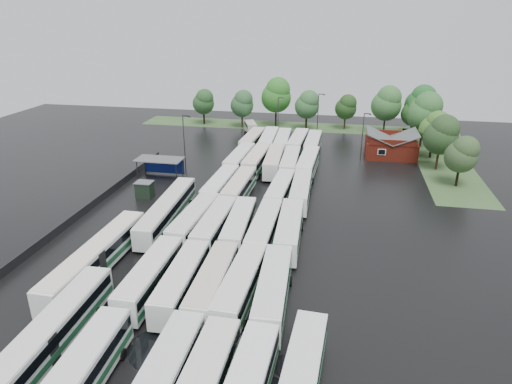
# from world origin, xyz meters

# --- Properties ---
(ground) EXTENTS (160.00, 160.00, 0.00)m
(ground) POSITION_xyz_m (0.00, 0.00, 0.00)
(ground) COLOR black
(ground) RESTS_ON ground
(brick_building) EXTENTS (10.07, 8.60, 5.39)m
(brick_building) POSITION_xyz_m (24.00, 42.77, 1.87)
(brick_building) COLOR maroon
(brick_building) RESTS_ON ground
(wash_shed) EXTENTS (8.20, 4.20, 3.58)m
(wash_shed) POSITION_xyz_m (-17.20, 22.02, 2.99)
(wash_shed) COLOR #2D2D30
(wash_shed) RESTS_ON ground
(utility_hut) EXTENTS (2.70, 2.20, 2.62)m
(utility_hut) POSITION_xyz_m (-16.20, 12.60, 1.32)
(utility_hut) COLOR black
(utility_hut) RESTS_ON ground
(grass_strip_north) EXTENTS (80.00, 10.00, 0.01)m
(grass_strip_north) POSITION_xyz_m (2.00, 64.80, 0.01)
(grass_strip_north) COLOR #37562A
(grass_strip_north) RESTS_ON ground
(grass_strip_east) EXTENTS (10.00, 50.00, 0.01)m
(grass_strip_east) POSITION_xyz_m (34.00, 42.80, 0.01)
(grass_strip_east) COLOR #37562A
(grass_strip_east) RESTS_ON ground
(west_fence) EXTENTS (0.10, 50.00, 1.20)m
(west_fence) POSITION_xyz_m (-22.20, 8.00, 0.60)
(west_fence) COLOR #2D2D30
(west_fence) RESTS_ON ground
(bus_r0c0) EXTENTS (3.19, 13.10, 3.62)m
(bus_r0c0) POSITION_xyz_m (-4.27, -26.24, 1.99)
(bus_r0c0) COLOR white
(bus_r0c0) RESTS_ON ground
(bus_r0c2) EXTENTS (2.86, 13.17, 3.66)m
(bus_r0c2) POSITION_xyz_m (2.14, -25.67, 2.01)
(bus_r0c2) COLOR white
(bus_r0c2) RESTS_ON ground
(bus_r1c0) EXTENTS (2.78, 12.88, 3.58)m
(bus_r1c0) POSITION_xyz_m (-4.56, -12.22, 1.97)
(bus_r1c0) COLOR white
(bus_r1c0) RESTS_ON ground
(bus_r1c1) EXTENTS (3.06, 12.80, 3.54)m
(bus_r1c1) POSITION_xyz_m (-1.07, -12.43, 1.95)
(bus_r1c1) COLOR white
(bus_r1c1) RESTS_ON ground
(bus_r1c2) EXTENTS (2.96, 12.86, 3.57)m
(bus_r1c2) POSITION_xyz_m (2.18, -12.24, 1.96)
(bus_r1c2) COLOR white
(bus_r1c2) RESTS_ON ground
(bus_r1c3) EXTENTS (3.20, 13.12, 3.63)m
(bus_r1c3) POSITION_xyz_m (5.09, -12.06, 2.00)
(bus_r1c3) COLOR white
(bus_r1c3) RESTS_ON ground
(bus_r1c4) EXTENTS (3.47, 13.43, 3.70)m
(bus_r1c4) POSITION_xyz_m (8.44, -12.39, 2.04)
(bus_r1c4) COLOR white
(bus_r1c4) RESTS_ON ground
(bus_r2c0) EXTENTS (3.42, 13.21, 3.64)m
(bus_r2c0) POSITION_xyz_m (-4.25, 1.48, 2.00)
(bus_r2c0) COLOR white
(bus_r2c0) RESTS_ON ground
(bus_r2c1) EXTENTS (2.90, 12.93, 3.59)m
(bus_r2c1) POSITION_xyz_m (-1.27, 0.93, 1.97)
(bus_r2c1) COLOR white
(bus_r2c1) RESTS_ON ground
(bus_r2c2) EXTENTS (3.37, 12.96, 3.57)m
(bus_r2c2) POSITION_xyz_m (1.86, 1.21, 1.97)
(bus_r2c2) COLOR white
(bus_r2c2) RESTS_ON ground
(bus_r2c3) EXTENTS (2.80, 13.08, 3.64)m
(bus_r2c3) POSITION_xyz_m (5.23, 1.00, 2.00)
(bus_r2c3) COLOR white
(bus_r2c3) RESTS_ON ground
(bus_r2c4) EXTENTS (3.36, 13.36, 3.69)m
(bus_r2c4) POSITION_xyz_m (8.38, 1.27, 2.03)
(bus_r2c4) COLOR white
(bus_r2c4) RESTS_ON ground
(bus_r3c0) EXTENTS (3.15, 12.98, 3.59)m
(bus_r3c0) POSITION_xyz_m (-4.24, 14.75, 1.97)
(bus_r3c0) COLOR white
(bus_r3c0) RESTS_ON ground
(bus_r3c1) EXTENTS (3.03, 12.82, 3.55)m
(bus_r3c1) POSITION_xyz_m (-1.16, 14.53, 1.95)
(bus_r3c1) COLOR white
(bus_r3c1) RESTS_ON ground
(bus_r3c3) EXTENTS (3.13, 12.78, 3.53)m
(bus_r3c3) POSITION_xyz_m (5.34, 14.46, 1.94)
(bus_r3c3) COLOR white
(bus_r3c3) RESTS_ON ground
(bus_r3c4) EXTENTS (3.03, 12.78, 3.54)m
(bus_r3c4) POSITION_xyz_m (8.45, 14.94, 1.95)
(bus_r3c4) COLOR white
(bus_r3c4) RESTS_ON ground
(bus_r4c0) EXTENTS (3.31, 13.30, 3.67)m
(bus_r4c0) POSITION_xyz_m (-4.22, 28.26, 2.02)
(bus_r4c0) COLOR white
(bus_r4c0) RESTS_ON ground
(bus_r4c1) EXTENTS (3.20, 13.19, 3.65)m
(bus_r4c1) POSITION_xyz_m (-1.09, 28.64, 2.01)
(bus_r4c1) COLOR white
(bus_r4c1) RESTS_ON ground
(bus_r4c2) EXTENTS (3.43, 13.18, 3.64)m
(bus_r4c2) POSITION_xyz_m (2.15, 28.71, 2.00)
(bus_r4c2) COLOR white
(bus_r4c2) RESTS_ON ground
(bus_r4c3) EXTENTS (3.08, 13.06, 3.62)m
(bus_r4c3) POSITION_xyz_m (5.21, 28.12, 1.99)
(bus_r4c3) COLOR white
(bus_r4c3) RESTS_ON ground
(bus_r4c4) EXTENTS (3.29, 13.44, 3.72)m
(bus_r4c4) POSITION_xyz_m (8.41, 28.07, 2.04)
(bus_r4c4) COLOR white
(bus_r4c4) RESTS_ON ground
(bus_r5c0) EXTENTS (3.33, 13.14, 3.63)m
(bus_r5c0) POSITION_xyz_m (-4.49, 41.71, 2.00)
(bus_r5c0) COLOR white
(bus_r5c0) RESTS_ON ground
(bus_r5c1) EXTENTS (3.35, 13.43, 3.71)m
(bus_r5c1) POSITION_xyz_m (-1.08, 42.15, 2.04)
(bus_r5c1) COLOR white
(bus_r5c1) RESTS_ON ground
(bus_r5c2) EXTENTS (3.26, 13.00, 3.59)m
(bus_r5c2) POSITION_xyz_m (1.89, 42.20, 1.97)
(bus_r5c2) COLOR white
(bus_r5c2) RESTS_ON ground
(bus_r5c3) EXTENTS (3.32, 13.30, 3.68)m
(bus_r5c3) POSITION_xyz_m (5.14, 42.12, 2.02)
(bus_r5c3) COLOR white
(bus_r5c3) RESTS_ON ground
(bus_r5c4) EXTENTS (2.93, 12.88, 3.57)m
(bus_r5c4) POSITION_xyz_m (8.29, 41.78, 1.96)
(bus_r5c4) COLOR white
(bus_r5c4) RESTS_ON ground
(artic_bus_west_a) EXTENTS (3.07, 19.00, 3.52)m
(artic_bus_west_a) POSITION_xyz_m (-9.29, -23.13, 1.95)
(artic_bus_west_a) COLOR white
(artic_bus_west_a) RESTS_ON ground
(artic_bus_west_b) EXTENTS (3.37, 19.00, 3.51)m
(artic_bus_west_b) POSITION_xyz_m (-9.10, 4.30, 1.95)
(artic_bus_west_b) COLOR white
(artic_bus_west_b) RESTS_ON ground
(artic_bus_west_c) EXTENTS (3.17, 19.32, 3.57)m
(artic_bus_west_c) POSITION_xyz_m (-12.14, -9.67, 1.98)
(artic_bus_west_c) COLOR white
(artic_bus_west_c) RESTS_ON ground
(minibus) EXTENTS (4.16, 6.41, 2.63)m
(minibus) POSITION_xyz_m (-7.90, 56.26, 1.46)
(minibus) COLOR beige
(minibus) RESTS_ON ground
(tree_north_0) EXTENTS (5.57, 5.57, 9.22)m
(tree_north_0) POSITION_xyz_m (-21.55, 62.83, 5.93)
(tree_north_0) COLOR black
(tree_north_0) RESTS_ON ground
(tree_north_1) EXTENTS (5.78, 5.78, 9.57)m
(tree_north_1) POSITION_xyz_m (-10.96, 61.20, 6.16)
(tree_north_1) COLOR #3B281D
(tree_north_1) RESTS_ON ground
(tree_north_2) EXTENTS (7.54, 7.54, 12.49)m
(tree_north_2) POSITION_xyz_m (-2.74, 64.20, 8.04)
(tree_north_2) COLOR black
(tree_north_2) RESTS_ON ground
(tree_north_3) EXTENTS (5.97, 5.97, 9.90)m
(tree_north_3) POSITION_xyz_m (5.28, 61.90, 6.36)
(tree_north_3) COLOR black
(tree_north_3) RESTS_ON ground
(tree_north_4) EXTENTS (5.29, 5.29, 8.76)m
(tree_north_4) POSITION_xyz_m (14.69, 64.37, 5.64)
(tree_north_4) COLOR #34281A
(tree_north_4) RESTS_ON ground
(tree_north_5) EXTENTS (7.06, 7.06, 11.70)m
(tree_north_5) POSITION_xyz_m (24.03, 60.99, 7.53)
(tree_north_5) COLOR black
(tree_north_5) RESTS_ON ground
(tree_north_6) EXTENTS (7.22, 7.22, 11.96)m
(tree_north_6) POSITION_xyz_m (31.84, 62.07, 7.69)
(tree_north_6) COLOR black
(tree_north_6) RESTS_ON ground
(tree_east_0) EXTENTS (5.36, 5.36, 8.88)m
(tree_east_0) POSITION_xyz_m (33.93, 27.23, 5.71)
(tree_east_0) COLOR black
(tree_east_0) RESTS_ON ground
(tree_east_1) EXTENTS (6.34, 6.34, 10.50)m
(tree_east_1) POSITION_xyz_m (32.05, 35.78, 6.76)
(tree_east_1) COLOR #3A2314
(tree_east_1) RESTS_ON ground
(tree_east_2) EXTENTS (5.86, 5.86, 9.71)m
(tree_east_2) POSITION_xyz_m (32.13, 43.18, 6.24)
(tree_east_2) COLOR black
(tree_east_2) RESTS_ON ground
(tree_east_3) EXTENTS (7.34, 7.34, 12.15)m
(tree_east_3) POSITION_xyz_m (31.23, 51.07, 7.82)
(tree_east_3) COLOR black
(tree_east_3) RESTS_ON ground
(tree_east_4) EXTENTS (5.53, 5.52, 9.14)m
(tree_east_4) POSITION_xyz_m (30.21, 59.92, 5.88)
(tree_east_4) COLOR black
(tree_east_4) RESTS_ON ground
(lamp_post_ne) EXTENTS (1.45, 0.28, 9.42)m
(lamp_post_ne) POSITION_xyz_m (18.17, 39.28, 5.47)
(lamp_post_ne) COLOR #2D2D30
(lamp_post_ne) RESTS_ON ground
(lamp_post_nw) EXTENTS (1.62, 0.32, 10.54)m
(lamp_post_nw) POSITION_xyz_m (-13.86, 25.98, 6.12)
(lamp_post_nw) COLOR #2D2D30
(lamp_post_nw) RESTS_ON ground
(lamp_post_back_w) EXTENTS (1.43, 0.28, 9.28)m
(lamp_post_back_w) POSITION_xyz_m (-0.75, 54.11, 5.39)
(lamp_post_back_w) COLOR #2D2D30
(lamp_post_back_w) RESTS_ON ground
(lamp_post_back_e) EXTENTS (1.56, 0.30, 10.13)m
(lamp_post_back_e) POSITION_xyz_m (8.39, 55.56, 5.88)
(lamp_post_back_e) COLOR #2D2D30
(lamp_post_back_e) RESTS_ON ground
(puddle_0) EXTENTS (6.33, 6.33, 0.01)m
(puddle_0) POSITION_xyz_m (-0.13, -20.10, 0.00)
(puddle_0) COLOR black
(puddle_0) RESTS_ON ground
(puddle_2) EXTENTS (6.79, 6.79, 0.01)m
(puddle_2) POSITION_xyz_m (-9.60, 3.88, 0.00)
(puddle_2) COLOR black
(puddle_2) RESTS_ON ground
(puddle_3) EXTENTS (2.81, 2.81, 0.01)m
(puddle_3) POSITION_xyz_m (3.32, -4.75, 0.00)
(puddle_3) COLOR black
(puddle_3) RESTS_ON ground
(puddle_4) EXTENTS (3.01, 3.01, 0.01)m
(puddle_4) POSITION_xyz_m (11.11, -20.18, 0.00)
(puddle_4) COLOR black
(puddle_4) RESTS_ON ground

